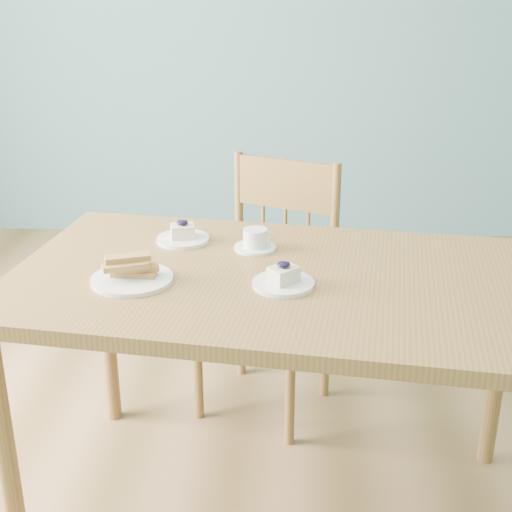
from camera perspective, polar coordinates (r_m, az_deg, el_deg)
room at (r=1.92m, az=3.27°, el=14.20°), size 5.01×5.01×2.71m
dining_table at (r=2.04m, az=1.74°, el=-3.62°), size 1.62×1.07×0.81m
dining_chair at (r=2.69m, az=1.05°, el=-2.55°), size 0.57×0.56×0.97m
cheesecake_plate_near at (r=1.93m, az=2.21°, el=-1.91°), size 0.17×0.17×0.07m
cheesecake_plate_far at (r=2.26m, az=-5.87°, el=1.62°), size 0.17×0.17×0.07m
coffee_cup at (r=2.18m, az=-0.04°, el=1.24°), size 0.13×0.13×0.06m
biscotti_plate at (r=1.98m, az=-9.91°, el=-1.42°), size 0.23×0.23×0.07m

